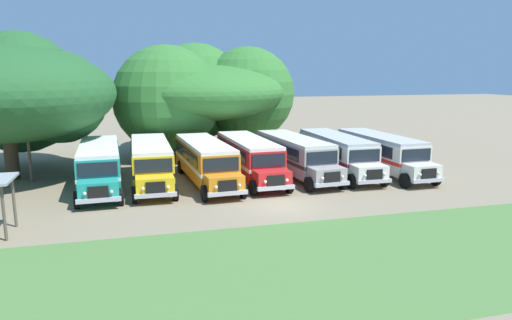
{
  "coord_description": "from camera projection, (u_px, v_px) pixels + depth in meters",
  "views": [
    {
      "loc": [
        -8.27,
        -24.44,
        7.6
      ],
      "look_at": [
        0.0,
        6.0,
        1.6
      ],
      "focal_mm": 32.79,
      "sensor_mm": 36.0,
      "label": 1
    }
  ],
  "objects": [
    {
      "name": "parked_bus_slot_4",
      "position": [
        295.0,
        154.0,
        34.5
      ],
      "size": [
        3.36,
        10.94,
        2.82
      ],
      "rotation": [
        0.0,
        0.0,
        -1.5
      ],
      "color": "#9E9993",
      "rests_on": "ground_plane"
    },
    {
      "name": "utility_pole",
      "position": [
        27.0,
        129.0,
        31.81
      ],
      "size": [
        1.8,
        0.2,
        7.01
      ],
      "color": "brown",
      "rests_on": "ground_plane"
    },
    {
      "name": "broad_shade_tree",
      "position": [
        203.0,
        94.0,
        43.7
      ],
      "size": [
        17.21,
        15.75,
        10.37
      ],
      "color": "brown",
      "rests_on": "ground_plane"
    },
    {
      "name": "parked_bus_slot_1",
      "position": [
        151.0,
        161.0,
        32.03
      ],
      "size": [
        2.73,
        10.85,
        2.82
      ],
      "rotation": [
        0.0,
        0.0,
        -1.58
      ],
      "color": "yellow",
      "rests_on": "ground_plane"
    },
    {
      "name": "parked_bus_slot_3",
      "position": [
        249.0,
        156.0,
        33.65
      ],
      "size": [
        3.01,
        10.88,
        2.82
      ],
      "rotation": [
        0.0,
        0.0,
        -1.53
      ],
      "color": "red",
      "rests_on": "ground_plane"
    },
    {
      "name": "parked_bus_slot_6",
      "position": [
        381.0,
        152.0,
        35.58
      ],
      "size": [
        2.96,
        10.87,
        2.82
      ],
      "rotation": [
        0.0,
        0.0,
        -1.54
      ],
      "color": "silver",
      "rests_on": "ground_plane"
    },
    {
      "name": "parked_bus_slot_2",
      "position": [
        206.0,
        160.0,
        32.32
      ],
      "size": [
        3.26,
        10.92,
        2.82
      ],
      "rotation": [
        0.0,
        0.0,
        -1.51
      ],
      "color": "orange",
      "rests_on": "ground_plane"
    },
    {
      "name": "parked_bus_slot_5",
      "position": [
        337.0,
        152.0,
        35.38
      ],
      "size": [
        2.73,
        10.85,
        2.82
      ],
      "rotation": [
        0.0,
        0.0,
        -1.58
      ],
      "color": "silver",
      "rests_on": "ground_plane"
    },
    {
      "name": "foreground_grass_strip",
      "position": [
        347.0,
        261.0,
        19.02
      ],
      "size": [
        80.0,
        10.38,
        0.01
      ],
      "primitive_type": "cube",
      "color": "#4C7538",
      "rests_on": "ground_plane"
    },
    {
      "name": "parked_bus_slot_0",
      "position": [
        99.0,
        164.0,
        30.94
      ],
      "size": [
        3.02,
        10.88,
        2.82
      ],
      "rotation": [
        0.0,
        0.0,
        -1.53
      ],
      "color": "teal",
      "rests_on": "ground_plane"
    },
    {
      "name": "ground_plane",
      "position": [
        283.0,
        206.0,
        26.72
      ],
      "size": [
        220.0,
        220.0,
        0.0
      ],
      "primitive_type": "plane",
      "color": "#84755B"
    },
    {
      "name": "secondary_tree",
      "position": [
        6.0,
        92.0,
        33.56
      ],
      "size": [
        15.53,
        17.03,
        10.84
      ],
      "color": "brown",
      "rests_on": "ground_plane"
    }
  ]
}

